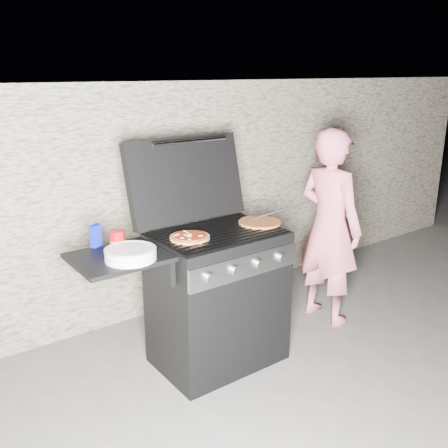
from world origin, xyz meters
TOP-DOWN VIEW (x-y plane):
  - ground at (0.00, 0.00)m, footprint 50.00×50.00m
  - stone_wall at (0.00, 1.05)m, footprint 8.00×0.35m
  - gas_grill at (-0.25, 0.00)m, footprint 1.34×0.79m
  - pizza_topped at (-0.22, -0.02)m, footprint 0.30×0.30m
  - pizza_plain at (0.32, -0.03)m, footprint 0.30×0.30m
  - sauce_jar at (-0.65, 0.05)m, footprint 0.11×0.11m
  - blue_carton at (-0.71, 0.21)m, footprint 0.07×0.06m
  - plate_stack at (-0.65, -0.10)m, footprint 0.28×0.28m
  - person at (1.04, 0.00)m, footprint 0.39×0.57m
  - tongs at (0.49, 0.00)m, footprint 0.50×0.14m

SIDE VIEW (x-z plane):
  - ground at x=0.00m, z-range 0.00..0.00m
  - gas_grill at x=-0.25m, z-range 0.00..0.91m
  - person at x=1.04m, z-range 0.00..1.49m
  - stone_wall at x=0.00m, z-range 0.00..1.80m
  - pizza_plain at x=0.32m, z-range 0.91..0.93m
  - pizza_topped at x=-0.22m, z-range 0.91..0.94m
  - plate_stack at x=-0.65m, z-range 0.90..0.97m
  - tongs at x=0.49m, z-range 0.91..1.01m
  - sauce_jar at x=-0.65m, z-range 0.90..1.03m
  - blue_carton at x=-0.71m, z-range 0.90..1.03m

